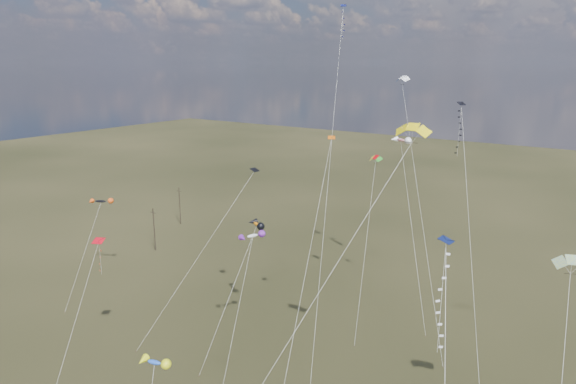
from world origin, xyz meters
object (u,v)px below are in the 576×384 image
Objects in this scene: utility_pole_near at (154,229)px; diamond_black_high at (460,143)px; utility_pole_far at (180,205)px; novelty_black_orange at (101,202)px; parafoil_yellow at (412,128)px.

utility_pole_near is 0.27× the size of diamond_black_high.
utility_pole_near is at bearing -60.26° from utility_pole_far.
utility_pole_far is 0.59× the size of novelty_black_orange.
parafoil_yellow reaches higher than utility_pole_near.
diamond_black_high is at bearing 14.99° from novelty_black_orange.
diamond_black_high reaches higher than parafoil_yellow.
utility_pole_far is 75.01m from parafoil_yellow.
novelty_black_orange is at bearing -165.01° from diamond_black_high.
parafoil_yellow reaches higher than novelty_black_orange.
utility_pole_near is at bearing 161.27° from parafoil_yellow.
utility_pole_far is 0.27× the size of diamond_black_high.
parafoil_yellow is at bearing -27.38° from utility_pole_far.
diamond_black_high reaches higher than utility_pole_near.
utility_pole_near and utility_pole_far have the same top height.
utility_pole_far is (-8.00, 14.00, 0.00)m from utility_pole_near.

